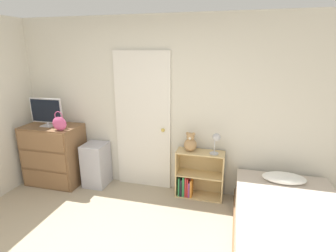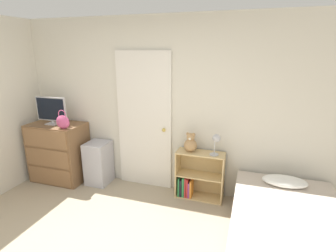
{
  "view_description": "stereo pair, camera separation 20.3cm",
  "coord_description": "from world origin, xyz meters",
  "px_view_note": "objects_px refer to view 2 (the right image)",
  "views": [
    {
      "loc": [
        1.14,
        -1.41,
        2.08
      ],
      "look_at": [
        0.27,
        1.93,
        1.07
      ],
      "focal_mm": 28.0,
      "sensor_mm": 36.0,
      "label": 1
    },
    {
      "loc": [
        1.33,
        -1.36,
        2.08
      ],
      "look_at": [
        0.27,
        1.93,
        1.07
      ],
      "focal_mm": 28.0,
      "sensor_mm": 36.0,
      "label": 2
    }
  ],
  "objects_px": {
    "bookshelf": "(196,178)",
    "teddy_bear": "(190,143)",
    "tv": "(51,110)",
    "storage_bin": "(99,163)",
    "desk_lamp": "(216,140)",
    "handbag": "(63,122)",
    "bed": "(288,236)",
    "dresser": "(59,152)"
  },
  "relations": [
    {
      "from": "handbag",
      "to": "storage_bin",
      "type": "relative_size",
      "value": 0.42
    },
    {
      "from": "bookshelf",
      "to": "handbag",
      "type": "bearing_deg",
      "value": -170.53
    },
    {
      "from": "teddy_bear",
      "to": "dresser",
      "type": "bearing_deg",
      "value": -176.35
    },
    {
      "from": "desk_lamp",
      "to": "bed",
      "type": "relative_size",
      "value": 0.15
    },
    {
      "from": "bed",
      "to": "teddy_bear",
      "type": "bearing_deg",
      "value": 145.94
    },
    {
      "from": "dresser",
      "to": "bed",
      "type": "relative_size",
      "value": 0.48
    },
    {
      "from": "handbag",
      "to": "bookshelf",
      "type": "relative_size",
      "value": 0.41
    },
    {
      "from": "bookshelf",
      "to": "teddy_bear",
      "type": "distance_m",
      "value": 0.54
    },
    {
      "from": "dresser",
      "to": "tv",
      "type": "bearing_deg",
      "value": -153.43
    },
    {
      "from": "handbag",
      "to": "bookshelf",
      "type": "distance_m",
      "value": 2.12
    },
    {
      "from": "tv",
      "to": "bed",
      "type": "xyz_separation_m",
      "value": [
        3.44,
        -0.68,
        -0.95
      ]
    },
    {
      "from": "tv",
      "to": "desk_lamp",
      "type": "relative_size",
      "value": 1.76
    },
    {
      "from": "bookshelf",
      "to": "teddy_bear",
      "type": "bearing_deg",
      "value": -174.1
    },
    {
      "from": "tv",
      "to": "storage_bin",
      "type": "height_order",
      "value": "tv"
    },
    {
      "from": "bookshelf",
      "to": "desk_lamp",
      "type": "xyz_separation_m",
      "value": [
        0.27,
        -0.05,
        0.63
      ]
    },
    {
      "from": "storage_bin",
      "to": "bed",
      "type": "bearing_deg",
      "value": -16.1
    },
    {
      "from": "handbag",
      "to": "desk_lamp",
      "type": "bearing_deg",
      "value": 7.07
    },
    {
      "from": "bookshelf",
      "to": "teddy_bear",
      "type": "relative_size",
      "value": 2.52
    },
    {
      "from": "tv",
      "to": "teddy_bear",
      "type": "xyz_separation_m",
      "value": [
        2.2,
        0.16,
        -0.36
      ]
    },
    {
      "from": "bookshelf",
      "to": "teddy_bear",
      "type": "xyz_separation_m",
      "value": [
        -0.09,
        -0.01,
        0.53
      ]
    },
    {
      "from": "tv",
      "to": "bed",
      "type": "distance_m",
      "value": 3.63
    },
    {
      "from": "tv",
      "to": "storage_bin",
      "type": "distance_m",
      "value": 1.11
    },
    {
      "from": "bed",
      "to": "desk_lamp",
      "type": "bearing_deg",
      "value": 137.9
    },
    {
      "from": "tv",
      "to": "dresser",
      "type": "bearing_deg",
      "value": 26.57
    },
    {
      "from": "desk_lamp",
      "to": "bookshelf",
      "type": "bearing_deg",
      "value": 169.55
    },
    {
      "from": "tv",
      "to": "desk_lamp",
      "type": "distance_m",
      "value": 2.57
    },
    {
      "from": "tv",
      "to": "handbag",
      "type": "distance_m",
      "value": 0.39
    },
    {
      "from": "dresser",
      "to": "bookshelf",
      "type": "xyz_separation_m",
      "value": [
        2.25,
        0.15,
        -0.19
      ]
    },
    {
      "from": "storage_bin",
      "to": "desk_lamp",
      "type": "height_order",
      "value": "desk_lamp"
    },
    {
      "from": "handbag",
      "to": "dresser",
      "type": "bearing_deg",
      "value": 149.0
    },
    {
      "from": "handbag",
      "to": "teddy_bear",
      "type": "xyz_separation_m",
      "value": [
        1.86,
        0.32,
        -0.24
      ]
    },
    {
      "from": "handbag",
      "to": "desk_lamp",
      "type": "relative_size",
      "value": 0.94
    },
    {
      "from": "dresser",
      "to": "teddy_bear",
      "type": "bearing_deg",
      "value": 3.65
    },
    {
      "from": "handbag",
      "to": "bookshelf",
      "type": "xyz_separation_m",
      "value": [
        1.95,
        0.33,
        -0.77
      ]
    },
    {
      "from": "dresser",
      "to": "desk_lamp",
      "type": "xyz_separation_m",
      "value": [
        2.52,
        0.1,
        0.44
      ]
    },
    {
      "from": "tv",
      "to": "bed",
      "type": "height_order",
      "value": "tv"
    },
    {
      "from": "tv",
      "to": "teddy_bear",
      "type": "height_order",
      "value": "tv"
    },
    {
      "from": "desk_lamp",
      "to": "teddy_bear",
      "type": "bearing_deg",
      "value": 173.52
    },
    {
      "from": "bed",
      "to": "handbag",
      "type": "bearing_deg",
      "value": 170.43
    },
    {
      "from": "tv",
      "to": "storage_bin",
      "type": "bearing_deg",
      "value": 8.06
    },
    {
      "from": "storage_bin",
      "to": "bookshelf",
      "type": "xyz_separation_m",
      "value": [
        1.57,
        0.06,
        -0.05
      ]
    },
    {
      "from": "dresser",
      "to": "desk_lamp",
      "type": "distance_m",
      "value": 2.56
    }
  ]
}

